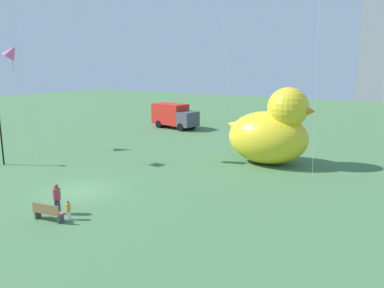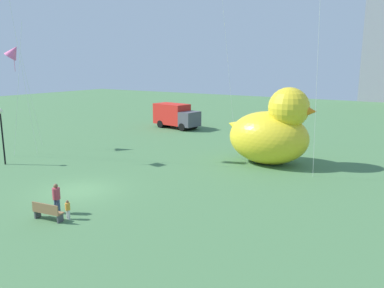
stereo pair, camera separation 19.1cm
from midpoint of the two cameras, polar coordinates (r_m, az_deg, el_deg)
name	(u,v)px [view 2 (the right image)]	position (r m, az deg, el deg)	size (l,w,h in m)	color
ground_plane	(80,191)	(24.07, -16.20, -6.73)	(140.00, 140.00, 0.00)	#497648
park_bench	(47,211)	(20.04, -20.56, -9.39)	(1.64, 0.70, 0.90)	olive
person_adult	(57,197)	(20.66, -19.33, -7.50)	(0.39, 0.39, 1.57)	#38476B
person_child	(68,209)	(19.84, -17.79, -9.20)	(0.24, 0.24, 0.98)	silver
giant_inflatable_duck	(272,132)	(29.36, 11.99, 1.82)	(7.07, 4.54, 5.86)	yellow
lamppost	(1,125)	(31.77, -26.42, 2.50)	(0.38, 0.38, 4.25)	black
box_truck	(176,116)	(45.35, -2.33, 4.19)	(5.99, 3.12, 2.85)	red
kite_pink	(13,52)	(37.27, -24.98, 12.37)	(2.69, 2.68, 9.29)	silver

